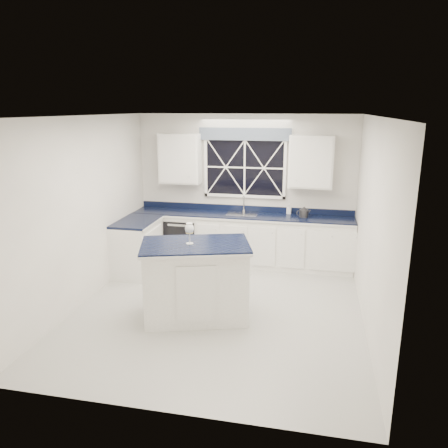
% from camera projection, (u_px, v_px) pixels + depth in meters
% --- Properties ---
extents(ground, '(4.50, 4.50, 0.00)m').
position_uv_depth(ground, '(219.00, 309.00, 6.28)').
color(ground, '#A6A6A2').
rests_on(ground, ground).
extents(back_wall, '(4.00, 0.10, 2.70)m').
position_uv_depth(back_wall, '(245.00, 189.00, 8.05)').
color(back_wall, white).
rests_on(back_wall, ground).
extents(base_cabinets, '(3.99, 1.60, 0.90)m').
position_uv_depth(base_cabinets, '(222.00, 242.00, 7.91)').
color(base_cabinets, white).
rests_on(base_cabinets, ground).
extents(countertop, '(3.98, 0.64, 0.04)m').
position_uv_depth(countertop, '(242.00, 215.00, 7.88)').
color(countertop, black).
rests_on(countertop, base_cabinets).
extents(dishwasher, '(0.60, 0.58, 0.82)m').
position_uv_depth(dishwasher, '(184.00, 239.00, 8.23)').
color(dishwasher, black).
rests_on(dishwasher, ground).
extents(window, '(1.65, 0.09, 1.26)m').
position_uv_depth(window, '(245.00, 163.00, 7.88)').
color(window, black).
rests_on(window, ground).
extents(upper_cabinets, '(3.10, 0.34, 0.90)m').
position_uv_depth(upper_cabinets, '(244.00, 160.00, 7.75)').
color(upper_cabinets, white).
rests_on(upper_cabinets, ground).
extents(faucet, '(0.05, 0.20, 0.30)m').
position_uv_depth(faucet, '(244.00, 203.00, 8.02)').
color(faucet, '#AFAFB1').
rests_on(faucet, countertop).
extents(island, '(1.61, 1.24, 1.06)m').
position_uv_depth(island, '(196.00, 281.00, 5.92)').
color(island, white).
rests_on(island, ground).
extents(rug, '(1.32, 0.96, 0.02)m').
position_uv_depth(rug, '(212.00, 275.00, 7.51)').
color(rug, beige).
rests_on(rug, ground).
extents(kettle, '(0.25, 0.21, 0.19)m').
position_uv_depth(kettle, '(304.00, 212.00, 7.66)').
color(kettle, '#2E2E30').
rests_on(kettle, countertop).
extents(wine_glass, '(0.12, 0.12, 0.28)m').
position_uv_depth(wine_glass, '(189.00, 230.00, 5.72)').
color(wine_glass, silver).
rests_on(wine_glass, island).
extents(soap_bottle, '(0.09, 0.09, 0.18)m').
position_uv_depth(soap_bottle, '(289.00, 209.00, 7.90)').
color(soap_bottle, silver).
rests_on(soap_bottle, countertop).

